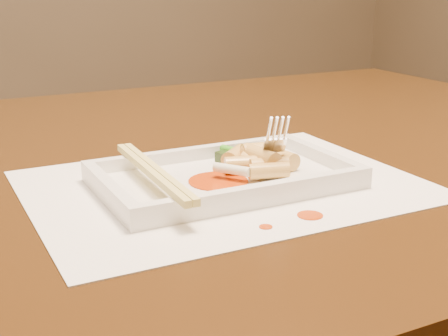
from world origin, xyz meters
name	(u,v)px	position (x,y,z in m)	size (l,w,h in m)	color
table	(172,226)	(0.00, 0.00, 0.65)	(1.40, 0.90, 0.75)	black
placemat	(224,185)	(0.00, -0.15, 0.75)	(0.40, 0.30, 0.00)	white
sauce_splatter_a	(310,215)	(0.03, -0.26, 0.75)	(0.02, 0.02, 0.00)	#BF3805
sauce_splatter_b	(266,227)	(-0.02, -0.27, 0.75)	(0.01, 0.01, 0.00)	#BF3805
plate_base	(224,181)	(0.00, -0.15, 0.76)	(0.26, 0.16, 0.01)	white
plate_rim_far	(195,153)	(0.00, -0.07, 0.77)	(0.26, 0.01, 0.01)	white
plate_rim_near	(259,192)	(0.00, -0.22, 0.77)	(0.26, 0.01, 0.01)	white
plate_rim_left	(109,188)	(-0.12, -0.15, 0.77)	(0.01, 0.14, 0.01)	white
plate_rim_right	(322,156)	(0.12, -0.15, 0.77)	(0.01, 0.14, 0.01)	white
veg_piece	(236,156)	(0.04, -0.11, 0.77)	(0.04, 0.03, 0.01)	black
scallion_white	(232,170)	(0.00, -0.16, 0.77)	(0.01, 0.01, 0.04)	#EAEACC
scallion_green	(250,155)	(0.04, -0.13, 0.77)	(0.01, 0.01, 0.09)	#309818
chopstick_a	(150,172)	(-0.08, -0.15, 0.78)	(0.01, 0.20, 0.01)	#D9CC6C
chopstick_b	(157,171)	(-0.07, -0.15, 0.78)	(0.01, 0.20, 0.01)	#D9CC6C
fork	(274,99)	(0.07, -0.13, 0.83)	(0.09, 0.10, 0.14)	silver
sauce_blob_0	(218,181)	(-0.01, -0.16, 0.76)	(0.06, 0.06, 0.00)	#BF3805
rice_cake_0	(269,166)	(0.05, -0.16, 0.77)	(0.02, 0.02, 0.04)	#D8BC65
rice_cake_1	(279,157)	(0.07, -0.14, 0.77)	(0.02, 0.02, 0.05)	#D8BC65
rice_cake_2	(261,151)	(0.06, -0.13, 0.78)	(0.02, 0.02, 0.04)	#D8BC65
rice_cake_3	(247,164)	(0.03, -0.15, 0.77)	(0.02, 0.02, 0.05)	#D8BC65
rice_cake_4	(236,156)	(0.03, -0.12, 0.77)	(0.02, 0.02, 0.04)	#D8BC65
rice_cake_5	(260,156)	(0.04, -0.15, 0.78)	(0.02, 0.02, 0.05)	#D8BC65
rice_cake_6	(262,162)	(0.05, -0.15, 0.77)	(0.02, 0.02, 0.04)	#D8BC65
rice_cake_7	(269,171)	(0.04, -0.18, 0.77)	(0.02, 0.02, 0.04)	#D8BC65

